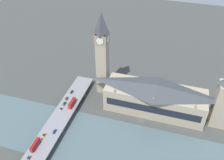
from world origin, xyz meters
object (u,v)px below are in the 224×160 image
object	(u,v)px
car_southbound_extra	(29,158)
victoria_tower	(223,102)
clock_tower	(102,53)
car_northbound_lead	(61,109)
parliament_hall	(155,98)
double_decker_bus_lead	(72,103)
car_southbound_tail	(65,103)
car_southbound_mid	(67,98)
road_bridge	(55,127)
double_decker_bus_mid	(35,144)
car_northbound_tail	(44,135)
car_northbound_mid	(72,92)
car_southbound_lead	(55,132)

from	to	relation	value
car_southbound_extra	victoria_tower	bearing A→B (deg)	-58.01
clock_tower	car_northbound_lead	world-z (taller)	clock_tower
parliament_hall	double_decker_bus_lead	world-z (taller)	parliament_hall
car_southbound_extra	car_northbound_lead	bearing A→B (deg)	-0.11
car_southbound_tail	car_northbound_lead	bearing A→B (deg)	-178.76
parliament_hall	double_decker_bus_lead	xyz separation A→B (m)	(-22.04, 70.48, -5.61)
car_southbound_tail	car_southbound_mid	bearing A→B (deg)	7.78
road_bridge	car_southbound_extra	size ratio (longest dim) A/B	34.02
double_decker_bus_mid	car_southbound_extra	size ratio (longest dim) A/B	2.84
victoria_tower	car_southbound_tail	world-z (taller)	victoria_tower
clock_tower	car_northbound_lead	bearing A→B (deg)	150.22
road_bridge	car_northbound_lead	xyz separation A→B (m)	(19.41, 3.17, 1.87)
parliament_hall	car_northbound_lead	distance (m)	83.55
car_northbound_lead	car_northbound_tail	size ratio (longest dim) A/B	1.10
victoria_tower	car_southbound_extra	xyz separation A→B (m)	(-82.75, 132.45, -17.33)
clock_tower	victoria_tower	world-z (taller)	clock_tower
double_decker_bus_lead	double_decker_bus_mid	size ratio (longest dim) A/B	1.01
road_bridge	double_decker_bus_lead	world-z (taller)	double_decker_bus_lead
car_northbound_lead	car_southbound_extra	xyz separation A→B (m)	(-52.54, 0.10, -0.01)
car_northbound_mid	road_bridge	bearing A→B (deg)	-175.10
road_bridge	double_decker_bus_mid	xyz separation A→B (m)	(-22.57, 4.03, 3.82)
parliament_hall	car_southbound_lead	distance (m)	90.32
victoria_tower	car_northbound_mid	distance (m)	134.18
double_decker_bus_lead	car_northbound_lead	xyz separation A→B (m)	(-8.11, 7.07, -2.01)
car_northbound_tail	car_southbound_tail	xyz separation A→B (m)	(37.73, 0.16, 0.04)
car_northbound_tail	car_southbound_mid	world-z (taller)	car_southbound_mid
clock_tower	car_southbound_lead	distance (m)	79.63
victoria_tower	car_southbound_tail	bearing A→B (deg)	99.86
car_northbound_mid	car_southbound_mid	bearing A→B (deg)	176.95
road_bridge	car_southbound_lead	xyz separation A→B (m)	(-5.53, -3.21, 1.87)
car_southbound_tail	road_bridge	bearing A→B (deg)	-172.87
car_northbound_tail	car_southbound_lead	bearing A→B (deg)	-48.61
car_southbound_mid	car_southbound_extra	xyz separation A→B (m)	(-66.62, -1.00, 0.03)
victoria_tower	car_northbound_tail	world-z (taller)	victoria_tower
car_southbound_lead	car_northbound_mid	bearing A→B (deg)	8.05
road_bridge	car_southbound_mid	bearing A→B (deg)	7.26
double_decker_bus_mid	car_southbound_lead	size ratio (longest dim) A/B	2.56
car_northbound_lead	car_southbound_tail	bearing A→B (deg)	1.24
road_bridge	car_southbound_extra	world-z (taller)	car_southbound_extra
clock_tower	double_decker_bus_mid	xyz separation A→B (m)	(-85.15, 25.56, -35.01)
double_decker_bus_lead	car_northbound_tail	size ratio (longest dim) A/B	2.75
road_bridge	car_southbound_tail	bearing A→B (deg)	7.13
victoria_tower	car_northbound_tail	size ratio (longest dim) A/B	12.23
car_northbound_tail	car_southbound_lead	xyz separation A→B (m)	(5.61, -6.37, 0.04)
clock_tower	double_decker_bus_lead	size ratio (longest dim) A/B	7.03
victoria_tower	double_decker_bus_mid	size ratio (longest dim) A/B	4.51
double_decker_bus_lead	double_decker_bus_mid	world-z (taller)	double_decker_bus_lead
double_decker_bus_lead	car_southbound_mid	xyz separation A→B (m)	(5.97, 8.17, -2.05)
car_northbound_mid	car_southbound_lead	bearing A→B (deg)	-171.95
double_decker_bus_lead	car_southbound_lead	xyz separation A→B (m)	(-33.04, 0.69, -2.01)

